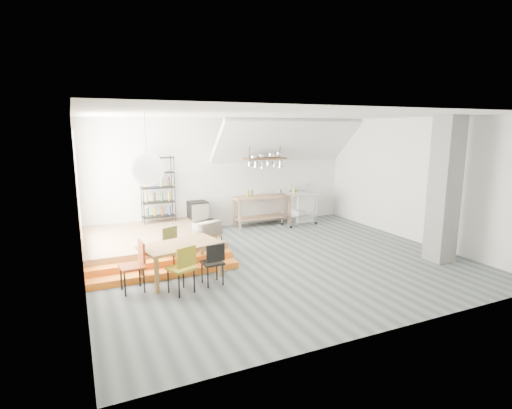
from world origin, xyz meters
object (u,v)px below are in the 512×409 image
rolling_cart (300,204)px  mini_fridge (198,217)px  stove (301,206)px  dining_table (181,248)px

rolling_cart → mini_fridge: bearing=166.1°
stove → rolling_cart: 0.59m
dining_table → mini_fridge: size_ratio=1.90×
dining_table → rolling_cart: bearing=19.4°
dining_table → mini_fridge: bearing=54.5°
stove → rolling_cart: stove is taller
rolling_cart → dining_table: bearing=-151.3°
stove → mini_fridge: (-3.40, 0.04, -0.04)m
dining_table → rolling_cart: rolling_cart is taller
dining_table → stove: bearing=21.4°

